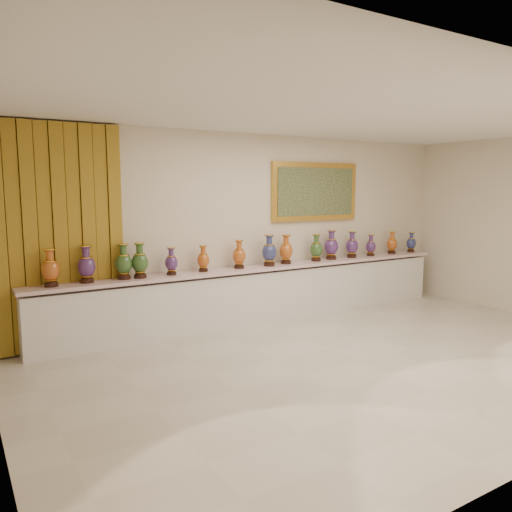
% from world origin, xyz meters
% --- Properties ---
extents(ground, '(8.00, 8.00, 0.00)m').
position_xyz_m(ground, '(0.00, 0.00, 0.00)').
color(ground, beige).
rests_on(ground, ground).
extents(room, '(8.00, 8.00, 8.00)m').
position_xyz_m(room, '(-2.35, 2.44, 1.59)').
color(room, beige).
rests_on(room, ground).
extents(counter, '(7.28, 0.48, 0.90)m').
position_xyz_m(counter, '(0.00, 2.27, 0.44)').
color(counter, white).
rests_on(counter, ground).
extents(vase_0, '(0.23, 0.23, 0.49)m').
position_xyz_m(vase_0, '(-3.21, 2.23, 1.12)').
color(vase_0, black).
rests_on(vase_0, counter).
extents(vase_1, '(0.28, 0.28, 0.49)m').
position_xyz_m(vase_1, '(-2.75, 2.27, 1.12)').
color(vase_1, black).
rests_on(vase_1, counter).
extents(vase_2, '(0.29, 0.29, 0.49)m').
position_xyz_m(vase_2, '(-2.26, 2.26, 1.12)').
color(vase_2, black).
rests_on(vase_2, counter).
extents(vase_3, '(0.26, 0.26, 0.50)m').
position_xyz_m(vase_3, '(-2.04, 2.24, 1.12)').
color(vase_3, black).
rests_on(vase_3, counter).
extents(vase_4, '(0.20, 0.20, 0.40)m').
position_xyz_m(vase_4, '(-1.58, 2.24, 1.08)').
color(vase_4, black).
rests_on(vase_4, counter).
extents(vase_5, '(0.20, 0.20, 0.39)m').
position_xyz_m(vase_5, '(-1.05, 2.27, 1.08)').
color(vase_5, black).
rests_on(vase_5, counter).
extents(vase_6, '(0.27, 0.27, 0.44)m').
position_xyz_m(vase_6, '(-0.44, 2.26, 1.10)').
color(vase_6, black).
rests_on(vase_6, counter).
extents(vase_7, '(0.25, 0.25, 0.50)m').
position_xyz_m(vase_7, '(0.09, 2.22, 1.13)').
color(vase_7, black).
rests_on(vase_7, counter).
extents(vase_8, '(0.27, 0.27, 0.48)m').
position_xyz_m(vase_8, '(0.45, 2.27, 1.12)').
color(vase_8, black).
rests_on(vase_8, counter).
extents(vase_9, '(0.28, 0.28, 0.46)m').
position_xyz_m(vase_9, '(1.07, 2.24, 1.11)').
color(vase_9, black).
rests_on(vase_9, counter).
extents(vase_10, '(0.30, 0.30, 0.51)m').
position_xyz_m(vase_10, '(1.43, 2.28, 1.13)').
color(vase_10, black).
rests_on(vase_10, counter).
extents(vase_11, '(0.24, 0.24, 0.48)m').
position_xyz_m(vase_11, '(1.90, 2.26, 1.11)').
color(vase_11, black).
rests_on(vase_11, counter).
extents(vase_12, '(0.19, 0.19, 0.40)m').
position_xyz_m(vase_12, '(2.35, 2.25, 1.08)').
color(vase_12, black).
rests_on(vase_12, counter).
extents(vase_13, '(0.22, 0.22, 0.43)m').
position_xyz_m(vase_13, '(2.92, 2.27, 1.09)').
color(vase_13, black).
rests_on(vase_13, counter).
extents(vase_14, '(0.20, 0.20, 0.39)m').
position_xyz_m(vase_14, '(3.43, 2.24, 1.08)').
color(vase_14, black).
rests_on(vase_14, counter).
extents(label_card, '(0.10, 0.06, 0.00)m').
position_xyz_m(label_card, '(-1.45, 2.13, 0.90)').
color(label_card, white).
rests_on(label_card, counter).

